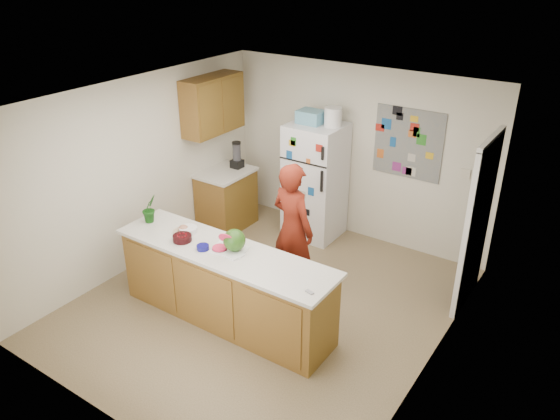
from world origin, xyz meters
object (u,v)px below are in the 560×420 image
Objects in this scene: refrigerator at (315,181)px; watermelon at (234,240)px; person at (293,229)px; cherry_bowl at (182,238)px.

watermelon is at bearing -81.10° from refrigerator.
person is 6.85× the size of watermelon.
cherry_bowl is (-0.79, -1.06, 0.11)m from person.
cherry_bowl is at bearing 65.55° from person.
person is at bearing 53.25° from cherry_bowl.
refrigerator is 2.49m from cherry_bowl.
refrigerator is 1.01× the size of person.
refrigerator is at bearing 83.82° from cherry_bowl.
watermelon is 0.66m from cherry_bowl.
cherry_bowl is (-0.27, -2.48, 0.11)m from refrigerator.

